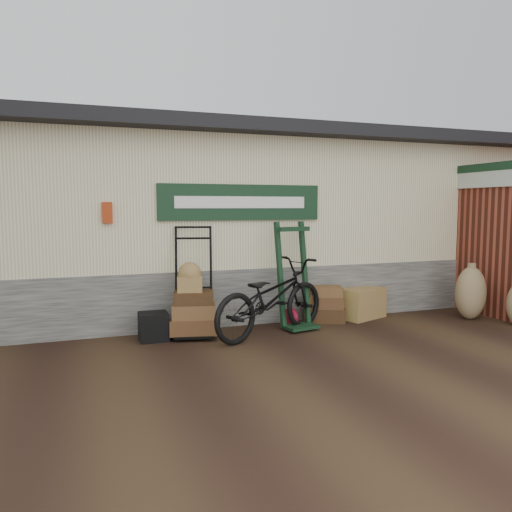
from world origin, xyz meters
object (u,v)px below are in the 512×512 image
Objects in this scene: green_barrow at (295,276)px; bicycle at (271,294)px; black_trunk at (154,327)px; suitcase_stack at (323,304)px; wicker_hamper at (361,303)px; porter_trolley at (194,280)px.

bicycle is at bearing -159.67° from green_barrow.
bicycle reaches higher than black_trunk.
green_barrow is at bearing -83.28° from bicycle.
suitcase_stack is 0.73m from wicker_hamper.
wicker_hamper is (2.92, 0.17, -0.56)m from porter_trolley.
suitcase_stack is at bearing -176.94° from wicker_hamper.
porter_trolley is at bearing -176.58° from wicker_hamper.
green_barrow reaches higher than wicker_hamper.
porter_trolley is 0.87m from black_trunk.
black_trunk is (-3.53, -0.28, -0.06)m from wicker_hamper.
bicycle is (-1.14, -0.55, 0.32)m from suitcase_stack.
black_trunk is 1.74m from bicycle.
bicycle is (1.66, -0.31, 0.42)m from black_trunk.
green_barrow is 1.50m from wicker_hamper.
suitcase_stack is 1.68× the size of black_trunk.
suitcase_stack reaches higher than wicker_hamper.
porter_trolley is at bearing 165.51° from green_barrow.
green_barrow reaches higher than suitcase_stack.
suitcase_stack is at bearing 16.79° from porter_trolley.
bicycle reaches higher than suitcase_stack.
suitcase_stack is 0.86× the size of wicker_hamper.
bicycle is (1.05, -0.42, -0.19)m from porter_trolley.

